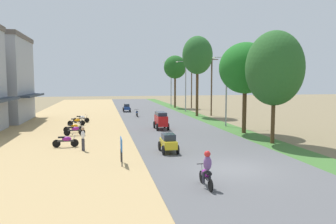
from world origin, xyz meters
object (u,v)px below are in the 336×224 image
at_px(streetlamp_near, 226,86).
at_px(streetlamp_mid, 186,82).
at_px(median_tree_second, 245,68).
at_px(car_hatchback_yellow, 168,142).
at_px(parked_motorbike_second, 75,130).
at_px(car_van_red, 161,119).
at_px(streetlamp_far, 171,81).
at_px(median_tree_third, 197,56).
at_px(parked_motorbike_third, 74,127).
at_px(parked_motorbike_fifth, 81,118).
at_px(car_sedan_blue, 127,107).
at_px(utility_pole_far, 212,85).
at_px(pedestrian_on_shoulder, 83,138).
at_px(motorbike_foreground_rider, 206,170).
at_px(median_tree_fourth, 175,67).
at_px(utility_pole_near, 192,79).
at_px(parked_motorbike_fourth, 77,121).
at_px(motorbike_ahead_second, 137,113).
at_px(median_tree_nearest, 275,68).
at_px(parked_motorbike_nearest, 66,140).
at_px(street_signboard, 121,146).

height_order(streetlamp_near, streetlamp_mid, streetlamp_mid).
bearing_deg(median_tree_second, car_hatchback_yellow, -141.70).
relative_size(parked_motorbike_second, car_van_red, 0.75).
bearing_deg(streetlamp_far, median_tree_third, -90.30).
height_order(parked_motorbike_third, streetlamp_mid, streetlamp_mid).
relative_size(parked_motorbike_fifth, car_sedan_blue, 0.80).
bearing_deg(utility_pole_far, pedestrian_on_shoulder, -128.46).
bearing_deg(car_hatchback_yellow, parked_motorbike_third, 124.63).
bearing_deg(parked_motorbike_second, car_sedan_blue, 74.22).
bearing_deg(streetlamp_mid, pedestrian_on_shoulder, -117.96).
height_order(parked_motorbike_second, motorbike_foreground_rider, motorbike_foreground_rider).
relative_size(median_tree_fourth, streetlamp_mid, 1.18).
relative_size(parked_motorbike_second, utility_pole_near, 0.18).
xyz_separation_m(median_tree_fourth, utility_pole_near, (2.74, -1.09, -2.07)).
relative_size(streetlamp_mid, utility_pole_near, 0.79).
distance_m(parked_motorbike_fifth, median_tree_third, 17.27).
bearing_deg(streetlamp_mid, motorbike_foreground_rider, -103.12).
distance_m(parked_motorbike_fourth, parked_motorbike_fifth, 2.55).
bearing_deg(motorbike_foreground_rider, car_hatchback_yellow, 91.73).
distance_m(parked_motorbike_fifth, motorbike_ahead_second, 8.40).
bearing_deg(median_tree_nearest, utility_pole_near, 85.06).
bearing_deg(utility_pole_near, streetlamp_mid, -112.94).
relative_size(parked_motorbike_fourth, parked_motorbike_fifth, 1.00).
relative_size(median_tree_second, streetlamp_far, 0.96).
bearing_deg(utility_pole_near, car_hatchback_yellow, -108.00).
xyz_separation_m(pedestrian_on_shoulder, utility_pole_near, (16.71, 32.83, 4.19)).
bearing_deg(car_van_red, median_tree_nearest, -51.11).
bearing_deg(parked_motorbike_fourth, parked_motorbike_fifth, 82.22).
xyz_separation_m(parked_motorbike_nearest, parked_motorbike_third, (-0.03, 6.74, 0.00)).
xyz_separation_m(street_signboard, streetlamp_near, (11.59, 13.54, 3.17)).
bearing_deg(parked_motorbike_fourth, street_signboard, -77.55).
bearing_deg(street_signboard, utility_pole_far, 60.52).
relative_size(pedestrian_on_shoulder, streetlamp_near, 0.22).
bearing_deg(motorbike_foreground_rider, streetlamp_mid, 76.88).
xyz_separation_m(parked_motorbike_third, streetlamp_far, (15.22, 28.83, 4.35)).
distance_m(street_signboard, median_tree_nearest, 13.04).
bearing_deg(parked_motorbike_fifth, utility_pole_near, 44.32).
bearing_deg(utility_pole_near, streetlamp_far, 123.41).
height_order(parked_motorbike_nearest, median_tree_nearest, median_tree_nearest).
bearing_deg(median_tree_third, parked_motorbike_nearest, -129.63).
xyz_separation_m(streetlamp_near, car_sedan_blue, (-9.02, 18.16, -3.54)).
bearing_deg(car_sedan_blue, streetlamp_mid, -8.96).
relative_size(parked_motorbike_fifth, median_tree_nearest, 0.21).
bearing_deg(median_tree_second, streetlamp_far, 89.92).
xyz_separation_m(pedestrian_on_shoulder, car_sedan_blue, (4.90, 27.64, -0.22)).
xyz_separation_m(parked_motorbike_second, parked_motorbike_fourth, (-0.35, 6.41, 0.00)).
bearing_deg(utility_pole_near, car_sedan_blue, -156.32).
bearing_deg(median_tree_third, streetlamp_far, 89.70).
height_order(parked_motorbike_second, parked_motorbike_fifth, same).
xyz_separation_m(pedestrian_on_shoulder, streetlamp_near, (13.92, 9.49, 3.32)).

